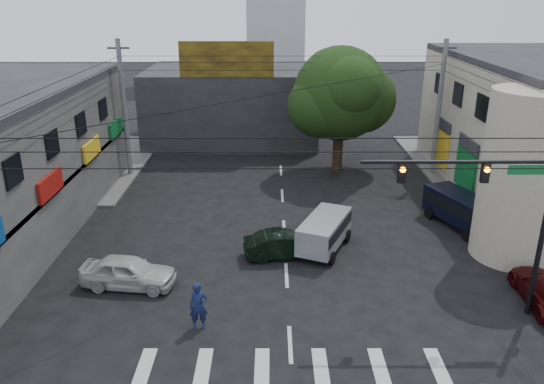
{
  "coord_description": "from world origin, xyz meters",
  "views": [
    {
      "loc": [
        -0.67,
        -19.0,
        11.97
      ],
      "look_at": [
        -0.65,
        4.0,
        3.26
      ],
      "focal_mm": 35.0,
      "sensor_mm": 36.0,
      "label": 1
    }
  ],
  "objects_px": {
    "utility_pole_far_left": "(124,110)",
    "traffic_gantry": "(504,200)",
    "dark_sedan": "(284,244)",
    "street_tree": "(340,94)",
    "utility_pole_far_right": "(439,110)",
    "silver_minivan": "(324,234)",
    "traffic_officer": "(199,306)",
    "navy_van": "(461,211)",
    "white_compact": "(128,272)"
  },
  "relations": [
    {
      "from": "traffic_gantry",
      "to": "utility_pole_far_left",
      "type": "relative_size",
      "value": 0.78
    },
    {
      "from": "silver_minivan",
      "to": "traffic_officer",
      "type": "bearing_deg",
      "value": 164.53
    },
    {
      "from": "dark_sedan",
      "to": "silver_minivan",
      "type": "bearing_deg",
      "value": -78.65
    },
    {
      "from": "street_tree",
      "to": "traffic_officer",
      "type": "xyz_separation_m",
      "value": [
        -7.41,
        -19.0,
        -4.52
      ]
    },
    {
      "from": "white_compact",
      "to": "traffic_officer",
      "type": "bearing_deg",
      "value": -124.75
    },
    {
      "from": "dark_sedan",
      "to": "traffic_officer",
      "type": "height_order",
      "value": "traffic_officer"
    },
    {
      "from": "street_tree",
      "to": "dark_sedan",
      "type": "xyz_separation_m",
      "value": [
        -4.06,
        -13.16,
        -4.84
      ]
    },
    {
      "from": "white_compact",
      "to": "navy_van",
      "type": "relative_size",
      "value": 0.88
    },
    {
      "from": "utility_pole_far_left",
      "to": "traffic_officer",
      "type": "bearing_deg",
      "value": -68.49
    },
    {
      "from": "silver_minivan",
      "to": "navy_van",
      "type": "distance_m",
      "value": 8.13
    },
    {
      "from": "dark_sedan",
      "to": "silver_minivan",
      "type": "relative_size",
      "value": 0.95
    },
    {
      "from": "utility_pole_far_left",
      "to": "silver_minivan",
      "type": "height_order",
      "value": "utility_pole_far_left"
    },
    {
      "from": "street_tree",
      "to": "navy_van",
      "type": "bearing_deg",
      "value": -60.13
    },
    {
      "from": "dark_sedan",
      "to": "utility_pole_far_left",
      "type": "bearing_deg",
      "value": 31.55
    },
    {
      "from": "utility_pole_far_right",
      "to": "traffic_gantry",
      "type": "bearing_deg",
      "value": -98.94
    },
    {
      "from": "utility_pole_far_left",
      "to": "white_compact",
      "type": "distance_m",
      "value": 15.86
    },
    {
      "from": "silver_minivan",
      "to": "traffic_gantry",
      "type": "bearing_deg",
      "value": -109.85
    },
    {
      "from": "traffic_officer",
      "to": "street_tree",
      "type": "bearing_deg",
      "value": 58.25
    },
    {
      "from": "utility_pole_far_right",
      "to": "white_compact",
      "type": "relative_size",
      "value": 2.17
    },
    {
      "from": "traffic_gantry",
      "to": "utility_pole_far_right",
      "type": "xyz_separation_m",
      "value": [
        2.68,
        17.0,
        -0.23
      ]
    },
    {
      "from": "silver_minivan",
      "to": "traffic_officer",
      "type": "height_order",
      "value": "traffic_officer"
    },
    {
      "from": "utility_pole_far_left",
      "to": "traffic_officer",
      "type": "relative_size",
      "value": 4.82
    },
    {
      "from": "traffic_gantry",
      "to": "utility_pole_far_left",
      "type": "bearing_deg",
      "value": 137.14
    },
    {
      "from": "street_tree",
      "to": "silver_minivan",
      "type": "height_order",
      "value": "street_tree"
    },
    {
      "from": "silver_minivan",
      "to": "dark_sedan",
      "type": "bearing_deg",
      "value": 133.94
    },
    {
      "from": "traffic_gantry",
      "to": "utility_pole_far_right",
      "type": "relative_size",
      "value": 0.78
    },
    {
      "from": "utility_pole_far_left",
      "to": "silver_minivan",
      "type": "relative_size",
      "value": 2.17
    },
    {
      "from": "dark_sedan",
      "to": "traffic_officer",
      "type": "relative_size",
      "value": 2.11
    },
    {
      "from": "street_tree",
      "to": "navy_van",
      "type": "distance_m",
      "value": 12.08
    },
    {
      "from": "utility_pole_far_left",
      "to": "traffic_officer",
      "type": "height_order",
      "value": "utility_pole_far_left"
    },
    {
      "from": "white_compact",
      "to": "navy_van",
      "type": "height_order",
      "value": "navy_van"
    },
    {
      "from": "traffic_officer",
      "to": "silver_minivan",
      "type": "bearing_deg",
      "value": 40.56
    },
    {
      "from": "street_tree",
      "to": "utility_pole_far_left",
      "type": "distance_m",
      "value": 14.56
    },
    {
      "from": "traffic_gantry",
      "to": "dark_sedan",
      "type": "xyz_separation_m",
      "value": [
        -7.89,
        4.84,
        -4.19
      ]
    },
    {
      "from": "utility_pole_far_left",
      "to": "utility_pole_far_right",
      "type": "height_order",
      "value": "same"
    },
    {
      "from": "street_tree",
      "to": "navy_van",
      "type": "xyz_separation_m",
      "value": [
        5.57,
        -9.7,
        -4.57
      ]
    },
    {
      "from": "dark_sedan",
      "to": "traffic_officer",
      "type": "bearing_deg",
      "value": 141.11
    },
    {
      "from": "utility_pole_far_left",
      "to": "traffic_gantry",
      "type": "bearing_deg",
      "value": -42.86
    },
    {
      "from": "dark_sedan",
      "to": "white_compact",
      "type": "xyz_separation_m",
      "value": [
        -6.78,
        -2.76,
        0.06
      ]
    },
    {
      "from": "traffic_gantry",
      "to": "white_compact",
      "type": "height_order",
      "value": "traffic_gantry"
    },
    {
      "from": "street_tree",
      "to": "traffic_gantry",
      "type": "xyz_separation_m",
      "value": [
        3.82,
        -18.0,
        -0.64
      ]
    },
    {
      "from": "street_tree",
      "to": "silver_minivan",
      "type": "relative_size",
      "value": 2.06
    },
    {
      "from": "dark_sedan",
      "to": "navy_van",
      "type": "bearing_deg",
      "value": -79.32
    },
    {
      "from": "utility_pole_far_left",
      "to": "navy_van",
      "type": "distance_m",
      "value": 22.18
    },
    {
      "from": "utility_pole_far_left",
      "to": "silver_minivan",
      "type": "bearing_deg",
      "value": -42.62
    },
    {
      "from": "street_tree",
      "to": "traffic_gantry",
      "type": "bearing_deg",
      "value": -78.01
    },
    {
      "from": "silver_minivan",
      "to": "navy_van",
      "type": "xyz_separation_m",
      "value": [
        7.65,
        2.72,
        0.06
      ]
    },
    {
      "from": "street_tree",
      "to": "utility_pole_far_right",
      "type": "bearing_deg",
      "value": -8.75
    },
    {
      "from": "traffic_gantry",
      "to": "utility_pole_far_left",
      "type": "distance_m",
      "value": 25.0
    },
    {
      "from": "traffic_gantry",
      "to": "silver_minivan",
      "type": "xyz_separation_m",
      "value": [
        -5.91,
        5.58,
        -3.99
      ]
    }
  ]
}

